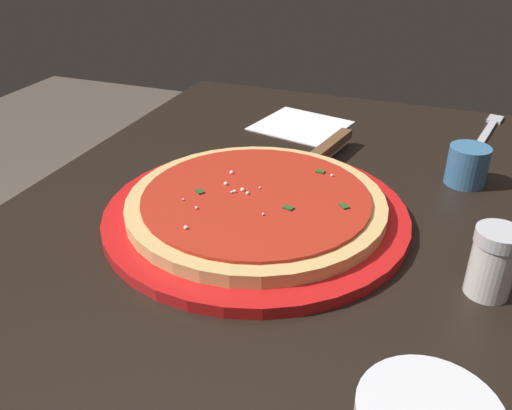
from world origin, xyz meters
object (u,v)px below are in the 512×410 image
(pizza, at_px, (256,202))
(napkin_folded_right, at_px, (301,126))
(serving_plate, at_px, (256,214))
(fork, at_px, (488,130))
(cup_small_sauce, at_px, (467,165))
(pizza_server, at_px, (318,157))
(parmesan_shaker, at_px, (493,262))

(pizza, xyz_separation_m, napkin_folded_right, (0.33, 0.04, -0.02))
(serving_plate, height_order, fork, serving_plate)
(serving_plate, bearing_deg, napkin_folded_right, 6.71)
(cup_small_sauce, bearing_deg, napkin_folded_right, 64.68)
(pizza, bearing_deg, pizza_server, -11.22)
(cup_small_sauce, relative_size, napkin_folded_right, 0.38)
(pizza_server, bearing_deg, cup_small_sauce, -82.89)
(pizza, bearing_deg, parmesan_shaker, -101.28)
(cup_small_sauce, bearing_deg, pizza, 129.19)
(serving_plate, height_order, cup_small_sauce, cup_small_sauce)
(serving_plate, xyz_separation_m, napkin_folded_right, (0.33, 0.04, -0.01))
(pizza, xyz_separation_m, parmesan_shaker, (-0.05, -0.27, 0.01))
(fork, relative_size, parmesan_shaker, 2.51)
(pizza_server, xyz_separation_m, cup_small_sauce, (0.03, -0.21, 0.01))
(cup_small_sauce, height_order, parmesan_shaker, parmesan_shaker)
(serving_plate, distance_m, cup_small_sauce, 0.31)
(serving_plate, relative_size, napkin_folded_right, 2.58)
(pizza_server, relative_size, cup_small_sauce, 4.05)
(cup_small_sauce, relative_size, parmesan_shaker, 0.75)
(napkin_folded_right, height_order, fork, fork)
(fork, xyz_separation_m, parmesan_shaker, (-0.47, 0.00, 0.04))
(napkin_folded_right, bearing_deg, cup_small_sauce, -115.32)
(pizza, distance_m, fork, 0.50)
(parmesan_shaker, bearing_deg, napkin_folded_right, 38.95)
(napkin_folded_right, relative_size, parmesan_shaker, 1.97)
(pizza, xyz_separation_m, fork, (0.42, -0.27, -0.02))
(pizza, relative_size, cup_small_sauce, 5.75)
(pizza, bearing_deg, serving_plate, -179.91)
(serving_plate, bearing_deg, parmesan_shaker, -101.28)
(serving_plate, xyz_separation_m, fork, (0.42, -0.27, -0.00))
(napkin_folded_right, distance_m, fork, 0.32)
(parmesan_shaker, bearing_deg, cup_small_sauce, 6.78)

